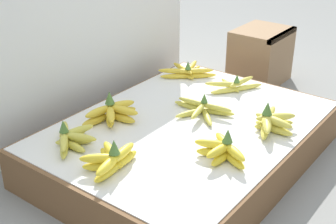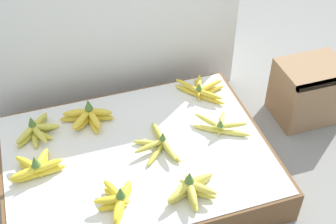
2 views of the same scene
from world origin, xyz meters
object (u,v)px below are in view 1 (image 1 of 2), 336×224
object	(u,v)px
banana_bunch_middle_midright	(202,109)
banana_bunch_back_midleft	(112,113)
banana_bunch_front_midleft	(223,150)
banana_bunch_middle_right	(234,85)
banana_bunch_back_left	(70,138)
banana_bunch_back_right	(187,71)
banana_bunch_middle_left	(111,159)
wooden_crate	(261,56)
banana_bunch_front_midright	(270,121)

from	to	relation	value
banana_bunch_middle_midright	banana_bunch_back_midleft	distance (m)	0.35
banana_bunch_front_midleft	banana_bunch_middle_right	distance (m)	0.58
banana_bunch_middle_right	banana_bunch_front_midleft	bearing A→B (deg)	-153.83
banana_bunch_back_left	banana_bunch_back_midleft	distance (m)	0.23
banana_bunch_back_left	banana_bunch_back_right	world-z (taller)	banana_bunch_back_left
banana_bunch_middle_left	banana_bunch_back_left	distance (m)	0.22
wooden_crate	banana_bunch_front_midleft	world-z (taller)	wooden_crate
banana_bunch_front_midleft	banana_bunch_middle_midright	bearing A→B (deg)	45.56
banana_bunch_middle_left	banana_bunch_back_right	distance (m)	0.84
wooden_crate	banana_bunch_middle_right	distance (m)	0.54
banana_bunch_middle_left	banana_bunch_back_midleft	xyz separation A→B (m)	(0.25, 0.23, 0.00)
banana_bunch_front_midleft	banana_bunch_back_midleft	xyz separation A→B (m)	(-0.02, 0.48, 0.00)
banana_bunch_front_midright	banana_bunch_middle_right	size ratio (longest dim) A/B	1.01
banana_bunch_middle_left	banana_bunch_middle_midright	size ratio (longest dim) A/B	0.84
banana_bunch_middle_right	banana_bunch_back_left	size ratio (longest dim) A/B	1.08
banana_bunch_back_right	banana_bunch_middle_midright	bearing A→B (deg)	-136.96
banana_bunch_front_midleft	banana_bunch_front_midright	world-z (taller)	banana_bunch_front_midright
banana_bunch_front_midleft	banana_bunch_front_midright	size ratio (longest dim) A/B	0.88
wooden_crate	banana_bunch_back_midleft	xyz separation A→B (m)	(-1.07, 0.09, 0.05)
wooden_crate	banana_bunch_back_left	xyz separation A→B (m)	(-1.29, 0.08, 0.04)
banana_bunch_middle_midright	banana_bunch_back_midleft	bearing A→B (deg)	136.09
banana_bunch_middle_right	banana_bunch_back_left	xyz separation A→B (m)	(-0.77, 0.22, 0.01)
wooden_crate	banana_bunch_middle_midright	xyz separation A→B (m)	(-0.81, -0.15, 0.04)
wooden_crate	banana_bunch_back_left	size ratio (longest dim) A/B	1.45
wooden_crate	banana_bunch_middle_left	distance (m)	1.33
banana_bunch_middle_midright	banana_bunch_middle_right	bearing A→B (deg)	3.78
banana_bunch_back_midleft	banana_bunch_middle_midright	bearing A→B (deg)	-43.91
wooden_crate	banana_bunch_middle_right	size ratio (longest dim) A/B	1.34
banana_bunch_middle_left	banana_bunch_back_left	world-z (taller)	banana_bunch_middle_left
banana_bunch_back_left	wooden_crate	bearing A→B (deg)	-3.61
banana_bunch_middle_left	banana_bunch_middle_midright	distance (m)	0.50
banana_bunch_middle_right	banana_bunch_back_midleft	world-z (taller)	banana_bunch_back_midleft
banana_bunch_front_midleft	banana_bunch_back_right	size ratio (longest dim) A/B	0.87
wooden_crate	banana_bunch_middle_left	world-z (taller)	wooden_crate
banana_bunch_front_midright	banana_bunch_middle_right	distance (m)	0.38
banana_bunch_middle_left	banana_bunch_back_midleft	size ratio (longest dim) A/B	0.92
banana_bunch_back_left	banana_bunch_front_midleft	bearing A→B (deg)	-62.47
banana_bunch_front_midleft	banana_bunch_back_left	xyz separation A→B (m)	(-0.25, 0.47, -0.01)
banana_bunch_middle_midright	banana_bunch_back_midleft	xyz separation A→B (m)	(-0.25, 0.24, 0.01)
banana_bunch_front_midleft	banana_bunch_middle_left	world-z (taller)	banana_bunch_middle_left
banana_bunch_middle_midright	banana_bunch_middle_right	world-z (taller)	banana_bunch_middle_midright
banana_bunch_middle_left	banana_bunch_back_left	bearing A→B (deg)	83.98
banana_bunch_front_midleft	banana_bunch_middle_right	world-z (taller)	banana_bunch_front_midleft
banana_bunch_front_midright	banana_bunch_middle_midright	world-z (taller)	banana_bunch_front_midright
banana_bunch_middle_right	banana_bunch_back_midleft	bearing A→B (deg)	157.52
wooden_crate	banana_bunch_middle_left	xyz separation A→B (m)	(-1.32, -0.14, 0.05)
banana_bunch_middle_left	banana_bunch_back_left	size ratio (longest dim) A/B	1.02
banana_bunch_front_midleft	banana_bunch_back_left	bearing A→B (deg)	117.53
banana_bunch_middle_midright	banana_bunch_back_right	bearing A→B (deg)	43.04
banana_bunch_middle_right	banana_bunch_back_midleft	size ratio (longest dim) A/B	0.96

